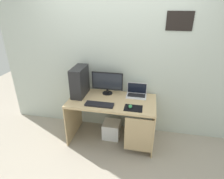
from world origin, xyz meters
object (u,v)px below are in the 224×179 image
laptop (137,93)px  keyboard (99,104)px  mouse_left (130,106)px  subwoofer (112,130)px  pc_tower (80,81)px  monitor (107,83)px

laptop → keyboard: size_ratio=0.76×
laptop → keyboard: bearing=-140.5°
laptop → mouse_left: (-0.06, -0.40, -0.02)m
keyboard → subwoofer: (0.13, 0.24, -0.61)m
pc_tower → monitor: (0.42, 0.12, -0.03)m
pc_tower → keyboard: pc_tower is taller
laptop → subwoofer: laptop is taller
mouse_left → monitor: bearing=138.1°
pc_tower → laptop: 0.93m
keyboard → monitor: bearing=85.5°
pc_tower → subwoofer: bearing=-4.4°
mouse_left → laptop: bearing=82.1°
monitor → mouse_left: size_ratio=5.25×
subwoofer → laptop: bearing=25.9°
monitor → mouse_left: 0.59m
monitor → laptop: monitor is taller
laptop → pc_tower: bearing=-171.1°
pc_tower → laptop: pc_tower is taller
monitor → keyboard: (-0.03, -0.40, -0.19)m
pc_tower → keyboard: 0.53m
laptop → mouse_left: 0.40m
mouse_left → subwoofer: (-0.32, 0.22, -0.62)m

